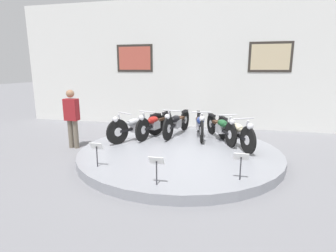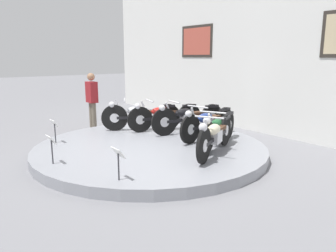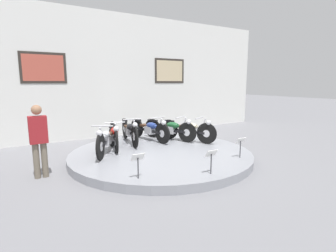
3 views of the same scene
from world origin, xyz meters
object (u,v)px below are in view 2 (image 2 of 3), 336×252
at_px(motorcycle_silver, 140,115).
at_px(motorcycle_green, 218,128).
at_px(motorcycle_red, 164,115).
at_px(motorcycle_black, 188,117).
at_px(info_placard_front_left, 55,126).
at_px(motorcycle_cream, 215,134).
at_px(visitor_standing, 92,98).
at_px(info_placard_front_centre, 52,143).
at_px(motorcycle_blue, 207,122).
at_px(info_placard_front_right, 118,157).

xyz_separation_m(motorcycle_silver, motorcycle_green, (2.27, 0.48, -0.01)).
xyz_separation_m(motorcycle_red, motorcycle_black, (0.60, 0.27, 0.01)).
distance_m(motorcycle_green, info_placard_front_left, 3.51).
relative_size(motorcycle_red, motorcycle_cream, 1.07).
bearing_deg(motorcycle_red, info_placard_front_left, -99.76).
distance_m(motorcycle_silver, motorcycle_green, 2.32).
bearing_deg(motorcycle_green, info_placard_front_left, -131.82).
distance_m(motorcycle_silver, motorcycle_cream, 2.64).
xyz_separation_m(motorcycle_red, visitor_standing, (-2.02, -1.00, 0.31)).
xyz_separation_m(motorcycle_silver, visitor_standing, (-1.64, -0.53, 0.30)).
height_order(motorcycle_silver, motorcycle_black, motorcycle_black).
bearing_deg(info_placard_front_centre, motorcycle_green, 73.23).
xyz_separation_m(info_placard_front_centre, visitor_standing, (-2.96, 2.15, 0.33)).
bearing_deg(motorcycle_cream, motorcycle_blue, 142.41).
bearing_deg(motorcycle_black, motorcycle_green, -11.89).
relative_size(info_placard_front_centre, visitor_standing, 0.32).
relative_size(info_placard_front_centre, info_placard_front_right, 1.00).
bearing_deg(motorcycle_black, info_placard_front_centre, -84.25).
xyz_separation_m(motorcycle_green, info_placard_front_centre, (-0.95, -3.15, -0.01)).
bearing_deg(info_placard_front_centre, motorcycle_blue, 84.24).
xyz_separation_m(motorcycle_red, info_placard_front_left, (-0.45, -2.62, -0.02)).
bearing_deg(visitor_standing, info_placard_front_left, -45.72).
bearing_deg(motorcycle_silver, motorcycle_red, 51.37).
bearing_deg(motorcycle_blue, motorcycle_silver, -155.85).
relative_size(motorcycle_red, info_placard_front_centre, 3.79).
bearing_deg(motorcycle_cream, info_placard_front_left, -141.74).
bearing_deg(motorcycle_blue, info_placard_front_right, -70.08).
height_order(motorcycle_blue, motorcycle_cream, motorcycle_cream).
height_order(motorcycle_green, info_placard_front_centre, motorcycle_green).
height_order(motorcycle_blue, motorcycle_green, motorcycle_blue).
bearing_deg(info_placard_front_centre, motorcycle_cream, 63.71).
bearing_deg(motorcycle_blue, motorcycle_red, -168.05).
height_order(motorcycle_blue, info_placard_front_right, motorcycle_blue).
xyz_separation_m(info_placard_front_centre, info_placard_front_right, (1.39, 0.53, 0.00)).
relative_size(motorcycle_black, motorcycle_cream, 1.10).
height_order(motorcycle_black, motorcycle_cream, motorcycle_black).
height_order(motorcycle_green, info_placard_front_right, motorcycle_green).
relative_size(motorcycle_cream, visitor_standing, 1.14).
distance_m(motorcycle_cream, info_placard_front_left, 3.45).
bearing_deg(info_placard_front_right, motorcycle_black, 121.01).
xyz_separation_m(motorcycle_silver, info_placard_front_centre, (1.32, -2.67, -0.03)).
bearing_deg(info_placard_front_right, motorcycle_blue, 109.92).
bearing_deg(motorcycle_blue, visitor_standing, -158.94).
height_order(motorcycle_silver, visitor_standing, visitor_standing).
height_order(motorcycle_red, visitor_standing, visitor_standing).
distance_m(motorcycle_black, motorcycle_cream, 1.83).
height_order(motorcycle_red, info_placard_front_right, motorcycle_red).
distance_m(motorcycle_black, info_placard_front_centre, 3.44).
bearing_deg(info_placard_front_left, motorcycle_red, 80.24).
distance_m(motorcycle_red, info_placard_front_right, 3.51).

